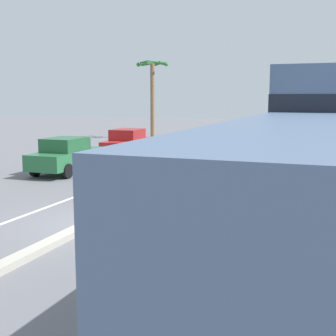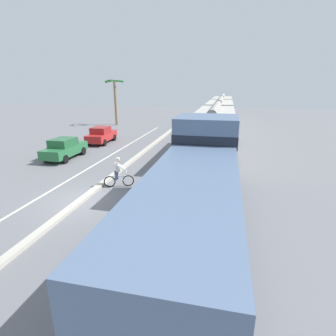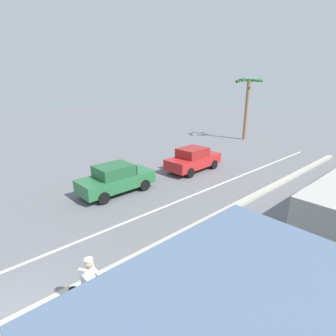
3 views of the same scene
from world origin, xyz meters
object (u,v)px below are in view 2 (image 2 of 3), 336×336
Objects in this scene: locomotive at (197,194)px; hopper_car_middle at (219,116)px; hopper_car_lead at (215,131)px; hopper_car_trailing at (222,108)px; palm_tree_near at (115,90)px; parked_car_green at (64,148)px; cyclist at (118,173)px; parked_car_red at (101,135)px.

hopper_car_middle is at bearing 90.00° from locomotive.
hopper_car_lead is 23.20m from hopper_car_trailing.
hopper_car_middle is (0.00, 23.76, 0.28)m from locomotive.
parked_car_green is at bearing -79.46° from palm_tree_near.
parked_car_green is 8.14m from cyclist.
hopper_car_trailing is 17.15m from palm_tree_near.
hopper_car_middle is 2.51× the size of parked_car_green.
hopper_car_lead is at bearing 90.00° from locomotive.
locomotive reaches higher than parked_car_red.
hopper_car_trailing is at bearing 90.00° from hopper_car_lead.
locomotive is at bearing -90.00° from hopper_car_trailing.
locomotive is at bearing -53.25° from parked_car_red.
palm_tree_near is at bearing 106.42° from parked_car_red.
locomotive is 1.10× the size of hopper_car_middle.
hopper_car_lead is 21.43m from palm_tree_near.
hopper_car_lead reaches higher than parked_car_red.
palm_tree_near is (-14.89, 27.31, 3.09)m from locomotive.
cyclist reaches higher than parked_car_red.
hopper_car_lead is 1.00× the size of hopper_car_trailing.
hopper_car_middle is 1.00× the size of hopper_car_trailing.
hopper_car_trailing is (0.00, 35.36, 0.28)m from locomotive.
locomotive reaches higher than hopper_car_lead.
hopper_car_middle is 2.48× the size of parked_car_red.
hopper_car_middle is at bearing 90.00° from hopper_car_lead.
parked_car_green is (-11.49, 9.08, -0.98)m from locomotive.
parked_car_red is at bearing 88.13° from parked_car_green.
hopper_car_middle is at bearing -13.43° from palm_tree_near.
cyclist is (-4.93, -7.89, -1.26)m from hopper_car_lead.
hopper_car_lead is at bearing -45.51° from palm_tree_near.
hopper_car_trailing is at bearing 90.00° from hopper_car_middle.
locomotive is at bearing -61.40° from palm_tree_near.
parked_car_red is (-11.30, -20.23, -1.26)m from hopper_car_trailing.
hopper_car_trailing is 1.62× the size of palm_tree_near.
palm_tree_near is at bearing 166.57° from hopper_car_middle.
cyclist is 0.26× the size of palm_tree_near.
palm_tree_near is (-9.96, 23.04, 4.07)m from cyclist.
palm_tree_near reaches higher than locomotive.
hopper_car_lead is 9.39m from cyclist.
locomotive reaches higher than parked_car_green.
hopper_car_middle is 6.18× the size of cyclist.
cyclist is at bearing -36.23° from parked_car_green.
locomotive is at bearing -38.30° from parked_car_green.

